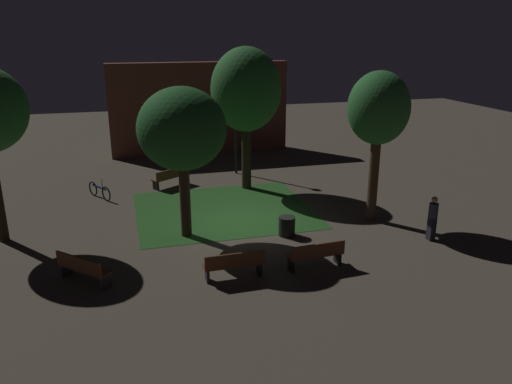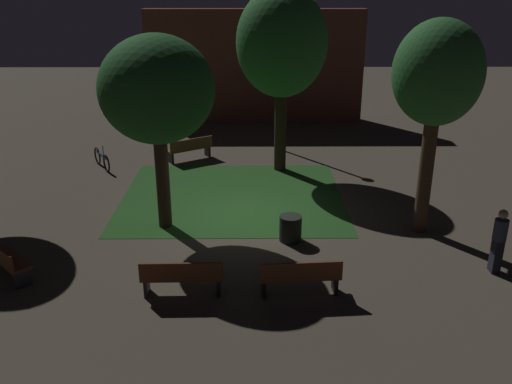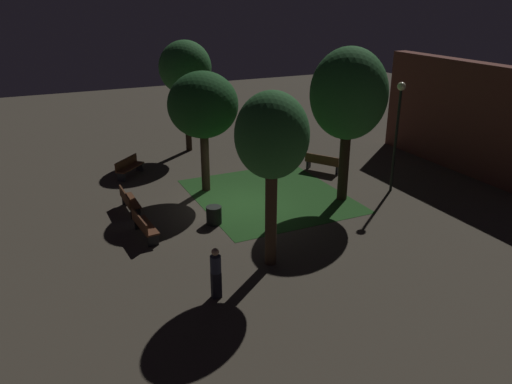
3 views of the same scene
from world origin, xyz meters
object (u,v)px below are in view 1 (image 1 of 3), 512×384
object	(u,v)px
bench_corner	(316,254)
lamp_post_near_wall	(235,110)
bicycle	(100,191)
bench_lawn_edge	(170,177)
tree_back_left	(246,91)
tree_back_right	(378,111)
bench_back_row	(234,264)
tree_near_wall	(182,130)
trash_bin	(287,226)
bench_front_left	(83,268)
pedestrian	(433,217)

from	to	relation	value
bench_corner	lamp_post_near_wall	size ratio (longest dim) A/B	0.38
bench_corner	bicycle	world-z (taller)	bicycle
bench_lawn_edge	tree_back_left	bearing A→B (deg)	-18.68
bench_corner	tree_back_left	bearing A→B (deg)	90.19
bench_corner	tree_back_right	distance (m)	6.22
bench_back_row	bench_corner	size ratio (longest dim) A/B	0.99
bench_lawn_edge	lamp_post_near_wall	bearing A→B (deg)	21.91
tree_near_wall	tree_back_left	xyz separation A→B (m)	(3.49, 4.98, 0.66)
bench_lawn_edge	bench_back_row	bearing A→B (deg)	-84.98
trash_bin	tree_near_wall	bearing A→B (deg)	165.07
bench_back_row	bench_lawn_edge	distance (m)	9.84
tree_near_wall	bench_front_left	bearing A→B (deg)	-140.82
lamp_post_near_wall	tree_back_right	bearing A→B (deg)	-65.70
bench_corner	bench_lawn_edge	bearing A→B (deg)	109.45
bench_back_row	tree_back_left	xyz separation A→B (m)	(2.57, 8.64, 4.04)
lamp_post_near_wall	bicycle	size ratio (longest dim) A/B	3.20
bench_corner	lamp_post_near_wall	bearing A→B (deg)	89.64
bench_corner	pedestrian	world-z (taller)	pedestrian
bench_corner	tree_near_wall	bearing A→B (deg)	133.87
bench_front_left	trash_bin	distance (m)	7.11
tree_near_wall	bicycle	world-z (taller)	tree_near_wall
bench_lawn_edge	bicycle	bearing A→B (deg)	-163.24
bench_front_left	pedestrian	xyz separation A→B (m)	(11.65, 0.10, 0.37)
bench_back_row	tree_back_right	world-z (taller)	tree_back_right
bench_back_row	pedestrian	xyz separation A→B (m)	(7.35, 1.01, 0.37)
bench_back_row	trash_bin	xyz separation A→B (m)	(2.57, 2.73, -0.13)
trash_bin	pedestrian	xyz separation A→B (m)	(4.78, -1.73, 0.50)
tree_near_wall	bicycle	xyz separation A→B (m)	(-3.12, 5.18, -3.51)
bench_front_left	tree_back_right	xyz separation A→B (m)	(10.53, 2.43, 3.79)
bench_lawn_edge	tree_back_left	xyz separation A→B (m)	(3.43, -1.16, 4.04)
bench_back_row	tree_back_left	world-z (taller)	tree_back_left
tree_back_left	lamp_post_near_wall	bearing A→B (deg)	87.78
lamp_post_near_wall	pedestrian	xyz separation A→B (m)	(4.68, -10.21, -2.43)
tree_back_right	bicycle	world-z (taller)	tree_back_right
bench_corner	bicycle	size ratio (longest dim) A/B	1.20
tree_back_right	tree_back_left	distance (m)	6.44
bench_front_left	tree_back_left	size ratio (longest dim) A/B	0.25
bench_front_left	pedestrian	world-z (taller)	pedestrian
bench_back_row	bench_front_left	distance (m)	4.40
bench_lawn_edge	pedestrian	size ratio (longest dim) A/B	1.10
tree_near_wall	pedestrian	xyz separation A→B (m)	(8.27, -2.66, -3.01)
trash_bin	pedestrian	size ratio (longest dim) A/B	0.44
bench_corner	bench_lawn_edge	distance (m)	10.39
tree_back_left	trash_bin	distance (m)	7.23
pedestrian	tree_near_wall	bearing A→B (deg)	162.19
tree_back_right	bench_corner	bearing A→B (deg)	-137.37
bench_lawn_edge	tree_near_wall	distance (m)	7.00
bench_corner	bench_lawn_edge	size ratio (longest dim) A/B	1.03
tree_near_wall	trash_bin	distance (m)	5.04
bench_corner	tree_back_left	distance (m)	9.54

